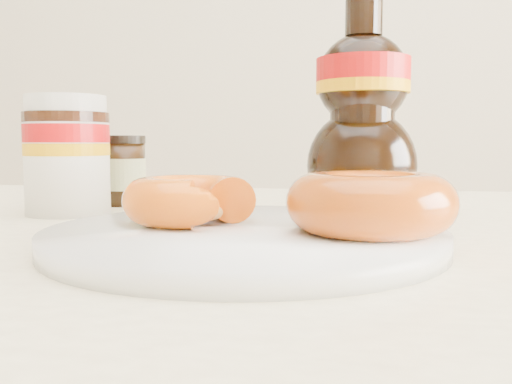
% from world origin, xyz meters
% --- Properties ---
extents(dining_table, '(1.40, 0.90, 0.75)m').
position_xyz_m(dining_table, '(0.00, 0.10, 0.67)').
color(dining_table, '#FFF1C2').
rests_on(dining_table, ground).
extents(plate, '(0.28, 0.28, 0.01)m').
position_xyz_m(plate, '(0.07, 0.04, 0.76)').
color(plate, white).
rests_on(plate, dining_table).
extents(donut_bitten, '(0.11, 0.11, 0.03)m').
position_xyz_m(donut_bitten, '(0.03, 0.05, 0.78)').
color(donut_bitten, orange).
rests_on(donut_bitten, plate).
extents(donut_whole, '(0.15, 0.15, 0.04)m').
position_xyz_m(donut_whole, '(0.16, 0.03, 0.78)').
color(donut_whole, '#AF400B').
rests_on(donut_whole, plate).
extents(nutella_jar, '(0.09, 0.09, 0.12)m').
position_xyz_m(nutella_jar, '(-0.14, 0.19, 0.82)').
color(nutella_jar, white).
rests_on(nutella_jar, dining_table).
extents(syrup_bottle, '(0.14, 0.13, 0.21)m').
position_xyz_m(syrup_bottle, '(0.16, 0.22, 0.86)').
color(syrup_bottle, black).
rests_on(syrup_bottle, dining_table).
extents(dark_jar, '(0.05, 0.05, 0.08)m').
position_xyz_m(dark_jar, '(-0.12, 0.28, 0.79)').
color(dark_jar, black).
rests_on(dark_jar, dining_table).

